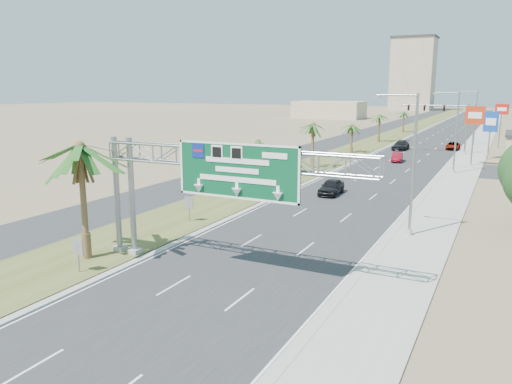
{
  "coord_description": "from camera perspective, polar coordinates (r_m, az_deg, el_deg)",
  "views": [
    {
      "loc": [
        13.14,
        -13.33,
        10.24
      ],
      "look_at": [
        -0.05,
        12.81,
        4.2
      ],
      "focal_mm": 35.0,
      "sensor_mm": 36.0,
      "label": 1
    }
  ],
  "objects": [
    {
      "name": "palm_row_d",
      "position": [
        82.7,
        10.92,
        7.41
      ],
      "size": [
        3.99,
        3.99,
        5.45
      ],
      "color": "brown",
      "rests_on": "ground"
    },
    {
      "name": "ground",
      "position": [
        21.33,
        -16.34,
        -17.54
      ],
      "size": [
        600.0,
        600.0,
        0.0
      ],
      "primitive_type": "plane",
      "color": "#8C7A59",
      "rests_on": "ground"
    },
    {
      "name": "sign_gantry",
      "position": [
        27.57,
        -4.58,
        2.89
      ],
      "size": [
        16.75,
        1.24,
        7.5
      ],
      "color": "gray",
      "rests_on": "ground"
    },
    {
      "name": "pole_sign_blue",
      "position": [
        81.63,
        25.25,
        7.1
      ],
      "size": [
        2.02,
        0.62,
        7.28
      ],
      "color": "gray",
      "rests_on": "ground"
    },
    {
      "name": "car_right_lane",
      "position": [
        92.92,
        21.59,
        4.92
      ],
      "size": [
        2.24,
        4.71,
        1.3
      ],
      "primitive_type": "imported",
      "rotation": [
        0.0,
        0.0,
        0.02
      ],
      "color": "gray",
      "rests_on": "ground"
    },
    {
      "name": "palm_row_b",
      "position": [
        50.95,
        0.24,
        5.64
      ],
      "size": [
        3.99,
        3.99,
        5.95
      ],
      "color": "brown",
      "rests_on": "ground"
    },
    {
      "name": "median_grass",
      "position": [
        125.89,
        16.21,
        6.56
      ],
      "size": [
        7.0,
        300.0,
        0.12
      ],
      "primitive_type": "cube",
      "color": "#424D21",
      "rests_on": "ground"
    },
    {
      "name": "palm_near",
      "position": [
        31.06,
        -19.5,
        4.87
      ],
      "size": [
        5.7,
        5.7,
        8.35
      ],
      "color": "brown",
      "rests_on": "ground"
    },
    {
      "name": "palm_row_e",
      "position": [
        101.03,
        13.95,
        8.4
      ],
      "size": [
        3.99,
        3.99,
        6.15
      ],
      "color": "brown",
      "rests_on": "ground"
    },
    {
      "name": "car_far",
      "position": [
        89.48,
        16.21,
        5.13
      ],
      "size": [
        2.4,
        5.46,
        1.56
      ],
      "primitive_type": "imported",
      "rotation": [
        0.0,
        0.0,
        -0.04
      ],
      "color": "black",
      "rests_on": "ground"
    },
    {
      "name": "opposing_road",
      "position": [
        127.37,
        13.1,
        6.75
      ],
      "size": [
        8.0,
        300.0,
        0.02
      ],
      "primitive_type": "cube",
      "color": "#28282B",
      "rests_on": "ground"
    },
    {
      "name": "pole_sign_red_far",
      "position": [
        98.06,
        26.25,
        8.14
      ],
      "size": [
        2.19,
        0.94,
        7.93
      ],
      "color": "gray",
      "rests_on": "ground"
    },
    {
      "name": "tower_distant",
      "position": [
        267.27,
        17.49,
        12.69
      ],
      "size": [
        20.0,
        16.0,
        35.0
      ],
      "primitive_type": "cube",
      "color": "tan",
      "rests_on": "ground"
    },
    {
      "name": "car_mid_lane",
      "position": [
        74.67,
        15.84,
        3.84
      ],
      "size": [
        1.8,
        4.07,
        1.3
      ],
      "primitive_type": "imported",
      "rotation": [
        0.0,
        0.0,
        0.11
      ],
      "color": "maroon",
      "rests_on": "ground"
    },
    {
      "name": "palm_row_f",
      "position": [
        125.51,
        16.56,
        8.66
      ],
      "size": [
        3.99,
        3.99,
        5.75
      ],
      "color": "brown",
      "rests_on": "ground"
    },
    {
      "name": "pole_sign_red_near",
      "position": [
        73.13,
        23.72,
        7.7
      ],
      "size": [
        2.42,
        0.57,
        8.26
      ],
      "color": "gray",
      "rests_on": "ground"
    },
    {
      "name": "streetlight_mid",
      "position": [
        65.82,
        21.72,
        6.0
      ],
      "size": [
        3.27,
        0.44,
        10.0
      ],
      "color": "gray",
      "rests_on": "ground"
    },
    {
      "name": "streetlight_far",
      "position": [
        101.65,
        23.66,
        7.56
      ],
      "size": [
        3.27,
        0.44,
        10.0
      ],
      "color": "gray",
      "rests_on": "ground"
    },
    {
      "name": "median_signback_a",
      "position": [
        29.82,
        -19.68,
        -6.19
      ],
      "size": [
        0.75,
        0.08,
        2.08
      ],
      "color": "gray",
      "rests_on": "ground"
    },
    {
      "name": "sidewalk_right",
      "position": [
        123.84,
        24.68,
        5.88
      ],
      "size": [
        4.0,
        300.0,
        0.1
      ],
      "primitive_type": "cube",
      "color": "#9E9B93",
      "rests_on": "ground"
    },
    {
      "name": "car_left_lane",
      "position": [
        49.85,
        8.6,
        0.57
      ],
      "size": [
        1.96,
        4.54,
        1.52
      ],
      "primitive_type": "imported",
      "rotation": [
        0.0,
        0.0,
        0.04
      ],
      "color": "black",
      "rests_on": "ground"
    },
    {
      "name": "road",
      "position": [
        124.45,
        20.75,
        6.19
      ],
      "size": [
        12.0,
        300.0,
        0.02
      ],
      "primitive_type": "cube",
      "color": "#28282B",
      "rests_on": "ground"
    },
    {
      "name": "signal_mast",
      "position": [
        85.84,
        21.58,
        7.25
      ],
      "size": [
        10.28,
        0.71,
        8.0
      ],
      "color": "gray",
      "rests_on": "ground"
    },
    {
      "name": "palm_row_c",
      "position": [
        65.53,
        6.56,
        7.58
      ],
      "size": [
        3.99,
        3.99,
        6.75
      ],
      "color": "brown",
      "rests_on": "ground"
    },
    {
      "name": "streetlight_near",
      "position": [
        36.23,
        17.2,
        2.33
      ],
      "size": [
        3.27,
        0.44,
        10.0
      ],
      "color": "gray",
      "rests_on": "ground"
    },
    {
      "name": "building_distant_left",
      "position": [
        182.96,
        8.34,
        9.27
      ],
      "size": [
        24.0,
        14.0,
        6.0
      ],
      "primitive_type": "cube",
      "color": "tan",
      "rests_on": "ground"
    },
    {
      "name": "median_signback_b",
      "position": [
        39.08,
        -7.65,
        -1.45
      ],
      "size": [
        0.75,
        0.08,
        2.08
      ],
      "color": "gray",
      "rests_on": "ground"
    }
  ]
}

